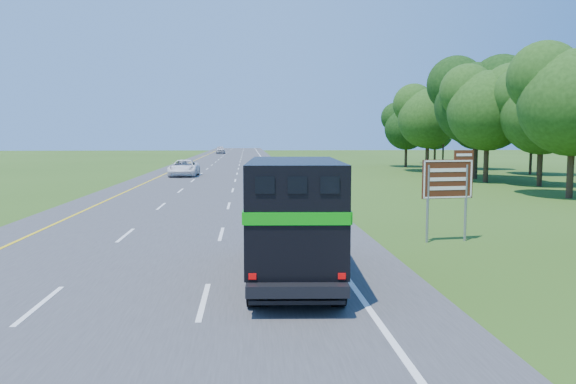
# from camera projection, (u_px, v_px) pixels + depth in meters

# --- Properties ---
(ground) EXTENTS (300.00, 300.00, 0.00)m
(ground) POSITION_uv_depth(u_px,v_px,m) (100.00, 336.00, 10.77)
(ground) COLOR #2D4C14
(ground) RESTS_ON ground
(road) EXTENTS (15.00, 260.00, 0.04)m
(road) POSITION_uv_depth(u_px,v_px,m) (221.00, 172.00, 60.40)
(road) COLOR #38383A
(road) RESTS_ON ground
(lane_markings) EXTENTS (11.15, 260.00, 0.01)m
(lane_markings) POSITION_uv_depth(u_px,v_px,m) (221.00, 172.00, 60.39)
(lane_markings) COLOR yellow
(lane_markings) RESTS_ON road
(tree_wall_right) EXTENTS (16.00, 100.00, 12.00)m
(tree_wall_right) POSITION_uv_depth(u_px,v_px,m) (557.00, 107.00, 41.85)
(tree_wall_right) COLOR #1A390F
(tree_wall_right) RESTS_ON ground
(horse_truck) EXTENTS (2.64, 7.30, 3.18)m
(horse_truck) POSITION_uv_depth(u_px,v_px,m) (294.00, 215.00, 14.82)
(horse_truck) COLOR black
(horse_truck) RESTS_ON road
(white_suv) EXTENTS (2.66, 5.67, 1.57)m
(white_suv) POSITION_uv_depth(u_px,v_px,m) (184.00, 168.00, 53.92)
(white_suv) COLOR white
(white_suv) RESTS_ON road
(far_car) EXTENTS (2.43, 5.30, 1.76)m
(far_car) POSITION_uv_depth(u_px,v_px,m) (220.00, 150.00, 125.61)
(far_car) COLOR #B0AFB6
(far_car) RESTS_ON road
(exit_sign) EXTENTS (1.95, 0.31, 3.33)m
(exit_sign) POSITION_uv_depth(u_px,v_px,m) (448.00, 183.00, 20.21)
(exit_sign) COLOR gray
(exit_sign) RESTS_ON ground
(delineator) EXTENTS (0.08, 0.05, 1.02)m
(delineator) POSITION_uv_depth(u_px,v_px,m) (342.00, 192.00, 33.31)
(delineator) COLOR #DF470B
(delineator) RESTS_ON ground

